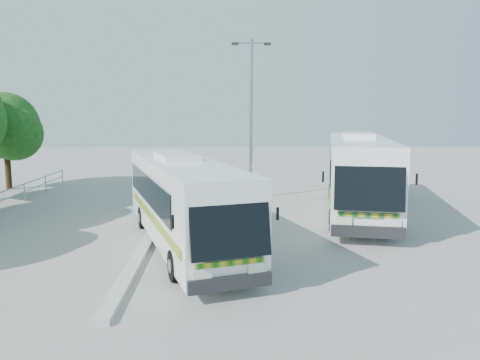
{
  "coord_description": "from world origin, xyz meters",
  "views": [
    {
      "loc": [
        0.34,
        -15.76,
        4.62
      ],
      "look_at": [
        1.13,
        2.91,
        1.96
      ],
      "focal_mm": 35.0,
      "sensor_mm": 36.0,
      "label": 1
    }
  ],
  "objects_px": {
    "tree_far_e": "(6,126)",
    "coach_adjacent": "(358,172)",
    "coach_main": "(182,199)",
    "lamppost": "(251,112)"
  },
  "relations": [
    {
      "from": "tree_far_e",
      "to": "coach_adjacent",
      "type": "height_order",
      "value": "tree_far_e"
    },
    {
      "from": "coach_main",
      "to": "lamppost",
      "type": "height_order",
      "value": "lamppost"
    },
    {
      "from": "tree_far_e",
      "to": "coach_main",
      "type": "relative_size",
      "value": 0.54
    },
    {
      "from": "coach_main",
      "to": "coach_adjacent",
      "type": "distance_m",
      "value": 9.53
    },
    {
      "from": "tree_far_e",
      "to": "coach_main",
      "type": "xyz_separation_m",
      "value": [
        11.64,
        -12.93,
        -2.24
      ]
    },
    {
      "from": "coach_adjacent",
      "to": "lamppost",
      "type": "xyz_separation_m",
      "value": [
        -4.82,
        3.66,
        2.79
      ]
    },
    {
      "from": "coach_adjacent",
      "to": "lamppost",
      "type": "relative_size",
      "value": 1.5
    },
    {
      "from": "tree_far_e",
      "to": "coach_main",
      "type": "height_order",
      "value": "tree_far_e"
    },
    {
      "from": "coach_main",
      "to": "lamppost",
      "type": "xyz_separation_m",
      "value": [
        2.99,
        9.11,
        3.05
      ]
    },
    {
      "from": "coach_main",
      "to": "lamppost",
      "type": "relative_size",
      "value": 1.29
    }
  ]
}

